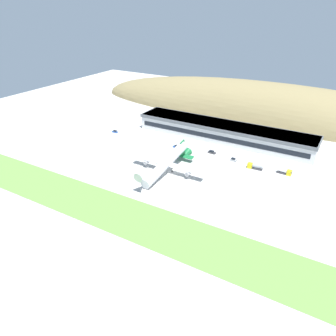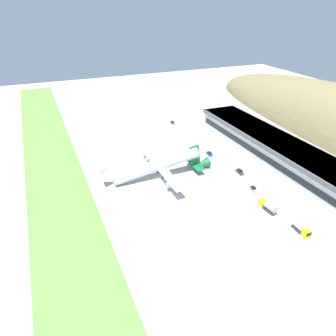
{
  "view_description": "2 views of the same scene",
  "coord_description": "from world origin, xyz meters",
  "views": [
    {
      "loc": [
        73.46,
        -128.0,
        78.84
      ],
      "look_at": [
        0.67,
        -4.6,
        5.07
      ],
      "focal_mm": 35.0,
      "sensor_mm": 36.0,
      "label": 1
    },
    {
      "loc": [
        111.52,
        -44.06,
        68.13
      ],
      "look_at": [
        -0.71,
        2.5,
        4.42
      ],
      "focal_mm": 35.0,
      "sensor_mm": 36.0,
      "label": 2
    }
  ],
  "objects": [
    {
      "name": "cargo_airplane",
      "position": [
        -2.15,
        -1.13,
        5.58
      ],
      "size": [
        40.92,
        49.43,
        12.66
      ],
      "color": "silver"
    },
    {
      "name": "service_car_3",
      "position": [
        7.94,
        32.73,
        0.68
      ],
      "size": [
        4.66,
        2.11,
        1.65
      ],
      "color": "#333338",
      "rests_on": "ground_plane"
    },
    {
      "name": "terminal_building",
      "position": [
        5.68,
        55.3,
        5.86
      ],
      "size": [
        112.11,
        20.19,
        10.34
      ],
      "color": "silver",
      "rests_on": "ground_plane"
    },
    {
      "name": "service_car_2",
      "position": [
        -61.19,
        30.48,
        0.65
      ],
      "size": [
        4.13,
        1.84,
        1.58
      ],
      "color": "#264C99",
      "rests_on": "ground_plane"
    },
    {
      "name": "service_car_0",
      "position": [
        -13.36,
        29.45,
        0.64
      ],
      "size": [
        4.58,
        2.19,
        1.55
      ],
      "color": "#264C99",
      "rests_on": "ground_plane"
    },
    {
      "name": "grass_strip_foreground",
      "position": [
        0.0,
        -41.93,
        0.04
      ],
      "size": [
        366.19,
        23.89,
        0.08
      ],
      "primitive_type": "cube",
      "color": "#669342",
      "rests_on": "ground_plane"
    },
    {
      "name": "fuel_truck",
      "position": [
        35.32,
        26.21,
        1.5
      ],
      "size": [
        7.95,
        2.75,
        3.11
      ],
      "color": "gold",
      "rests_on": "ground_plane"
    },
    {
      "name": "traffic_cone_0",
      "position": [
        1.8,
        8.34,
        0.28
      ],
      "size": [
        0.52,
        0.52,
        0.58
      ],
      "color": "orange",
      "rests_on": "ground_plane"
    },
    {
      "name": "traffic_cone_1",
      "position": [
        -20.42,
        11.93,
        0.28
      ],
      "size": [
        0.52,
        0.52,
        0.58
      ],
      "color": "orange",
      "rests_on": "ground_plane"
    },
    {
      "name": "box_truck",
      "position": [
        49.9,
        28.25,
        1.46
      ],
      "size": [
        7.16,
        2.51,
        3.01
      ],
      "color": "gold",
      "rests_on": "ground_plane"
    },
    {
      "name": "service_car_1",
      "position": [
        22.29,
        29.5,
        0.7
      ],
      "size": [
        3.77,
        1.98,
        1.69
      ],
      "color": "#999EA3",
      "rests_on": "ground_plane"
    },
    {
      "name": "ground_plane",
      "position": [
        0.0,
        0.0,
        0.0
      ],
      "size": [
        406.88,
        406.88,
        0.0
      ],
      "primitive_type": "plane",
      "color": "#B7B5AF"
    }
  ]
}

